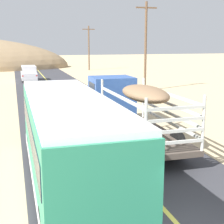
{
  "coord_description": "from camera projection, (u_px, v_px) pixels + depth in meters",
  "views": [
    {
      "loc": [
        -4.16,
        -6.93,
        5.02
      ],
      "look_at": [
        0.0,
        7.34,
        1.91
      ],
      "focal_mm": 54.17,
      "sensor_mm": 36.0,
      "label": 1
    }
  ],
  "objects": [
    {
      "name": "power_pole_far",
      "position": [
        89.0,
        47.0,
        59.43
      ],
      "size": [
        2.2,
        0.24,
        7.7
      ],
      "color": "brown",
      "rests_on": "ground"
    },
    {
      "name": "livestock_truck",
      "position": [
        123.0,
        101.0,
        18.67
      ],
      "size": [
        2.53,
        9.7,
        3.02
      ],
      "color": "#3359A5",
      "rests_on": "road_surface"
    },
    {
      "name": "power_pole_mid",
      "position": [
        146.0,
        44.0,
        34.14
      ],
      "size": [
        2.2,
        0.24,
        8.9
      ],
      "color": "brown",
      "rests_on": "ground"
    },
    {
      "name": "car_far",
      "position": [
        29.0,
        73.0,
        43.46
      ],
      "size": [
        1.9,
        4.62,
        1.93
      ],
      "color": "silver",
      "rests_on": "road_surface"
    },
    {
      "name": "bus",
      "position": [
        68.0,
        139.0,
        11.53
      ],
      "size": [
        2.54,
        10.0,
        3.21
      ],
      "color": "#2D8C66",
      "rests_on": "road_surface"
    }
  ]
}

